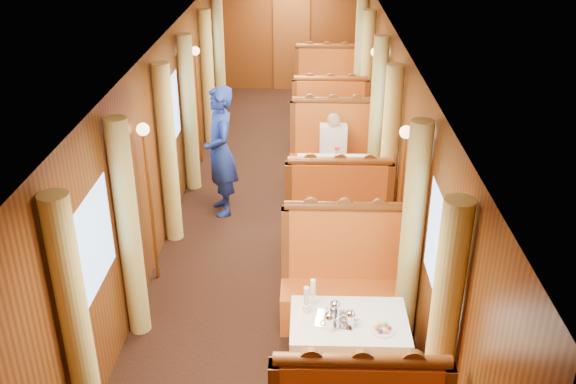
{
  "coord_description": "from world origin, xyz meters",
  "views": [
    {
      "loc": [
        0.34,
        -8.14,
        4.27
      ],
      "look_at": [
        0.15,
        -1.53,
        1.05
      ],
      "focal_mm": 40.0,
      "sensor_mm": 36.0,
      "label": 1
    }
  ],
  "objects_px": {
    "teapot_left": "(329,323)",
    "passenger": "(333,144)",
    "table_mid": "(334,188)",
    "steward": "(221,152)",
    "table_near": "(348,353)",
    "banquette_mid_aft": "(332,157)",
    "banquette_near_aft": "(343,286)",
    "rose_vase_mid": "(337,152)",
    "banquette_mid_fwd": "(337,219)",
    "teapot_right": "(350,320)",
    "rose_vase_far": "(327,80)",
    "teapot_back": "(335,311)",
    "tea_tray": "(335,320)",
    "banquette_far_fwd": "(329,124)",
    "banquette_far_aft": "(326,90)",
    "table_far": "(328,108)",
    "fruit_plate": "(383,329)"
  },
  "relations": [
    {
      "from": "table_near",
      "to": "rose_vase_far",
      "type": "distance_m",
      "value": 7.05
    },
    {
      "from": "table_mid",
      "to": "banquette_mid_aft",
      "type": "xyz_separation_m",
      "value": [
        0.0,
        1.01,
        0.05
      ]
    },
    {
      "from": "banquette_mid_fwd",
      "to": "banquette_far_fwd",
      "type": "bearing_deg",
      "value": 90.0
    },
    {
      "from": "teapot_left",
      "to": "passenger",
      "type": "xyz_separation_m",
      "value": [
        0.18,
        4.38,
        -0.07
      ]
    },
    {
      "from": "banquette_mid_fwd",
      "to": "teapot_right",
      "type": "xyz_separation_m",
      "value": [
        -0.0,
        -2.57,
        0.39
      ]
    },
    {
      "from": "rose_vase_far",
      "to": "steward",
      "type": "height_order",
      "value": "steward"
    },
    {
      "from": "banquette_near_aft",
      "to": "fruit_plate",
      "type": "bearing_deg",
      "value": -76.46
    },
    {
      "from": "table_mid",
      "to": "teapot_left",
      "type": "relative_size",
      "value": 6.4
    },
    {
      "from": "banquette_mid_fwd",
      "to": "banquette_near_aft",
      "type": "bearing_deg",
      "value": -90.0
    },
    {
      "from": "table_near",
      "to": "banquette_near_aft",
      "type": "xyz_separation_m",
      "value": [
        0.0,
        1.01,
        0.05
      ]
    },
    {
      "from": "table_far",
      "to": "banquette_far_fwd",
      "type": "height_order",
      "value": "banquette_far_fwd"
    },
    {
      "from": "banquette_far_fwd",
      "to": "teapot_right",
      "type": "distance_m",
      "value": 6.09
    },
    {
      "from": "passenger",
      "to": "banquette_far_fwd",
      "type": "bearing_deg",
      "value": 90.0
    },
    {
      "from": "table_mid",
      "to": "table_near",
      "type": "bearing_deg",
      "value": -90.0
    },
    {
      "from": "banquette_far_aft",
      "to": "steward",
      "type": "xyz_separation_m",
      "value": [
        -1.58,
        -4.53,
        0.49
      ]
    },
    {
      "from": "banquette_mid_aft",
      "to": "teapot_left",
      "type": "xyz_separation_m",
      "value": [
        -0.18,
        -4.65,
        0.39
      ]
    },
    {
      "from": "banquette_far_fwd",
      "to": "tea_tray",
      "type": "xyz_separation_m",
      "value": [
        -0.13,
        -6.0,
        0.33
      ]
    },
    {
      "from": "fruit_plate",
      "to": "teapot_back",
      "type": "bearing_deg",
      "value": 154.9
    },
    {
      "from": "rose_vase_mid",
      "to": "passenger",
      "type": "height_order",
      "value": "passenger"
    },
    {
      "from": "teapot_left",
      "to": "passenger",
      "type": "distance_m",
      "value": 4.39
    },
    {
      "from": "teapot_right",
      "to": "banquette_near_aft",
      "type": "bearing_deg",
      "value": 108.42
    },
    {
      "from": "banquette_mid_fwd",
      "to": "rose_vase_far",
      "type": "bearing_deg",
      "value": 90.34
    },
    {
      "from": "teapot_right",
      "to": "steward",
      "type": "xyz_separation_m",
      "value": [
        -1.58,
        3.57,
        0.1
      ]
    },
    {
      "from": "banquette_near_aft",
      "to": "banquette_far_fwd",
      "type": "bearing_deg",
      "value": 90.0
    },
    {
      "from": "banquette_far_fwd",
      "to": "teapot_left",
      "type": "height_order",
      "value": "banquette_far_fwd"
    },
    {
      "from": "banquette_far_aft",
      "to": "banquette_far_fwd",
      "type": "bearing_deg",
      "value": -90.0
    },
    {
      "from": "table_mid",
      "to": "rose_vase_far",
      "type": "relative_size",
      "value": 2.92
    },
    {
      "from": "banquette_near_aft",
      "to": "teapot_back",
      "type": "distance_m",
      "value": 1.06
    },
    {
      "from": "rose_vase_mid",
      "to": "steward",
      "type": "bearing_deg",
      "value": -179.73
    },
    {
      "from": "banquette_near_aft",
      "to": "teapot_back",
      "type": "xyz_separation_m",
      "value": [
        -0.13,
        -0.97,
        0.39
      ]
    },
    {
      "from": "table_mid",
      "to": "teapot_left",
      "type": "height_order",
      "value": "teapot_left"
    },
    {
      "from": "banquette_mid_fwd",
      "to": "banquette_far_fwd",
      "type": "distance_m",
      "value": 3.5
    },
    {
      "from": "table_far",
      "to": "teapot_left",
      "type": "bearing_deg",
      "value": -91.47
    },
    {
      "from": "table_mid",
      "to": "teapot_right",
      "type": "bearing_deg",
      "value": -90.04
    },
    {
      "from": "banquette_far_aft",
      "to": "passenger",
      "type": "xyz_separation_m",
      "value": [
        -0.0,
        -3.77,
        0.32
      ]
    },
    {
      "from": "tea_tray",
      "to": "rose_vase_mid",
      "type": "xyz_separation_m",
      "value": [
        0.15,
        3.5,
        0.17
      ]
    },
    {
      "from": "tea_tray",
      "to": "passenger",
      "type": "bearing_deg",
      "value": 88.26
    },
    {
      "from": "banquette_mid_aft",
      "to": "banquette_far_aft",
      "type": "distance_m",
      "value": 3.5
    },
    {
      "from": "tea_tray",
      "to": "rose_vase_mid",
      "type": "bearing_deg",
      "value": 87.51
    },
    {
      "from": "teapot_back",
      "to": "banquette_far_aft",
      "type": "bearing_deg",
      "value": 113.8
    },
    {
      "from": "table_mid",
      "to": "steward",
      "type": "xyz_separation_m",
      "value": [
        -1.58,
        -0.02,
        0.54
      ]
    },
    {
      "from": "table_mid",
      "to": "teapot_back",
      "type": "relative_size",
      "value": 6.53
    },
    {
      "from": "banquette_far_aft",
      "to": "tea_tray",
      "type": "bearing_deg",
      "value": -90.92
    },
    {
      "from": "passenger",
      "to": "banquette_mid_fwd",
      "type": "bearing_deg",
      "value": -90.0
    },
    {
      "from": "teapot_back",
      "to": "table_mid",
      "type": "bearing_deg",
      "value": 112.58
    },
    {
      "from": "banquette_mid_fwd",
      "to": "teapot_right",
      "type": "height_order",
      "value": "banquette_mid_fwd"
    },
    {
      "from": "steward",
      "to": "banquette_mid_aft",
      "type": "bearing_deg",
      "value": 104.67
    },
    {
      "from": "banquette_mid_fwd",
      "to": "tea_tray",
      "type": "xyz_separation_m",
      "value": [
        -0.13,
        -2.5,
        0.33
      ]
    },
    {
      "from": "teapot_right",
      "to": "fruit_plate",
      "type": "relative_size",
      "value": 0.74
    },
    {
      "from": "banquette_mid_aft",
      "to": "teapot_left",
      "type": "relative_size",
      "value": 8.17
    }
  ]
}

